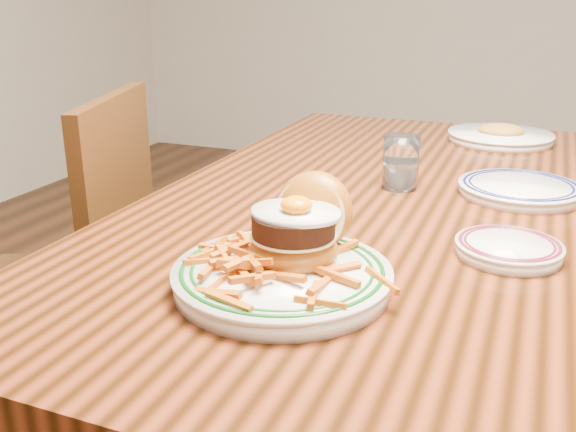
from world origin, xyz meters
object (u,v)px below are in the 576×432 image
at_px(table, 374,236).
at_px(main_plate, 288,257).
at_px(side_plate, 509,248).
at_px(chair_left, 75,280).

height_order(table, main_plate, main_plate).
xyz_separation_m(main_plate, side_plate, (0.28, 0.22, -0.03)).
xyz_separation_m(table, main_plate, (-0.01, -0.44, 0.13)).
height_order(chair_left, side_plate, chair_left).
bearing_deg(main_plate, side_plate, 40.61).
relative_size(table, chair_left, 1.72).
height_order(table, chair_left, chair_left).
relative_size(table, side_plate, 9.40).
relative_size(chair_left, main_plate, 2.94).
distance_m(chair_left, main_plate, 0.80).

